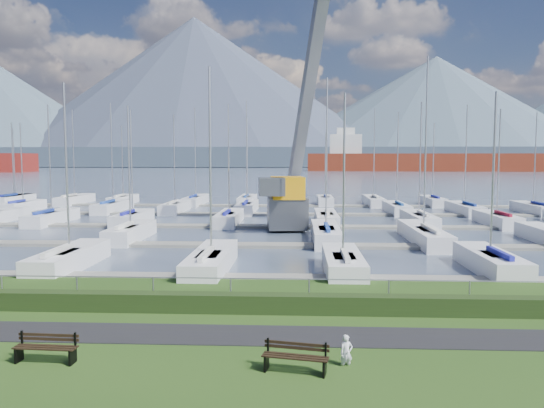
# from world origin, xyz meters

# --- Properties ---
(path) EXTENTS (160.00, 2.00, 0.04)m
(path) POSITION_xyz_m (0.00, -3.00, 0.01)
(path) COLOR black
(path) RESTS_ON grass
(water) EXTENTS (800.00, 540.00, 0.20)m
(water) POSITION_xyz_m (0.00, 260.00, -0.40)
(water) COLOR #49566B
(hedge) EXTENTS (80.00, 0.70, 0.70)m
(hedge) POSITION_xyz_m (0.00, -0.40, 0.35)
(hedge) COLOR #203112
(hedge) RESTS_ON grass
(fence) EXTENTS (80.00, 0.04, 0.04)m
(fence) POSITION_xyz_m (0.00, 0.00, 1.20)
(fence) COLOR gray
(fence) RESTS_ON grass
(foothill) EXTENTS (900.00, 80.00, 12.00)m
(foothill) POSITION_xyz_m (0.00, 330.00, 6.00)
(foothill) COLOR #3E4B5B
(foothill) RESTS_ON water
(mountains) EXTENTS (1190.00, 360.00, 115.00)m
(mountains) POSITION_xyz_m (7.35, 404.62, 46.68)
(mountains) COLOR #444F64
(mountains) RESTS_ON water
(docks) EXTENTS (90.00, 41.60, 0.25)m
(docks) POSITION_xyz_m (0.00, 26.00, -0.22)
(docks) COLOR slate
(docks) RESTS_ON water
(bench_left) EXTENTS (1.82, 0.51, 0.85)m
(bench_left) POSITION_xyz_m (-5.56, -5.53, 0.42)
(bench_left) COLOR black
(bench_left) RESTS_ON grass
(bench_right) EXTENTS (1.85, 0.76, 0.85)m
(bench_right) POSITION_xyz_m (1.52, -5.89, 0.42)
(bench_right) COLOR black
(bench_right) RESTS_ON grass
(person) EXTENTS (0.43, 0.35, 1.03)m
(person) POSITION_xyz_m (2.94, -5.36, 0.51)
(person) COLOR silver
(person) RESTS_ON grass
(crane) EXTENTS (6.22, 13.22, 22.35)m
(crane) POSITION_xyz_m (1.13, 25.25, 5.33)
(crane) COLOR #4E5055
(crane) RESTS_ON water
(cargo_ship_mid) EXTENTS (111.87, 25.68, 21.50)m
(cargo_ship_mid) POSITION_xyz_m (57.27, 220.64, 3.45)
(cargo_ship_mid) COLOR maroon
(cargo_ship_mid) RESTS_ON water
(sailboat_fleet) EXTENTS (74.28, 49.52, 13.43)m
(sailboat_fleet) POSITION_xyz_m (-2.02, 29.48, 5.39)
(sailboat_fleet) COLOR navy
(sailboat_fleet) RESTS_ON water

